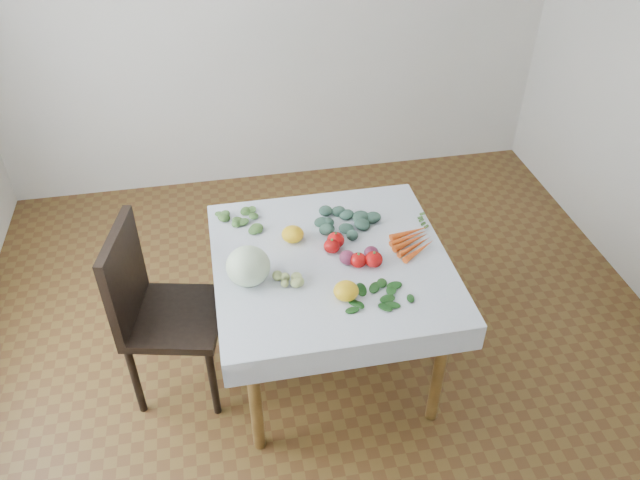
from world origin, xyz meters
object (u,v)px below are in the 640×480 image
object	(u,v)px
carrot_bunch	(413,241)
cabbage	(248,266)
table	(331,275)
heirloom_back	(293,234)
chair	(154,304)

from	to	relation	value
carrot_bunch	cabbage	bearing A→B (deg)	-171.70
table	carrot_bunch	distance (m)	0.44
heirloom_back	carrot_bunch	world-z (taller)	heirloom_back
table	heirloom_back	distance (m)	0.28
heirloom_back	carrot_bunch	size ratio (longest dim) A/B	0.42
cabbage	heirloom_back	xyz separation A→B (m)	(0.24, 0.26, -0.05)
cabbage	heirloom_back	bearing A→B (deg)	46.92
cabbage	carrot_bunch	distance (m)	0.83
table	cabbage	world-z (taller)	cabbage
heirloom_back	carrot_bunch	distance (m)	0.60
table	chair	size ratio (longest dim) A/B	1.00
table	cabbage	xyz separation A→B (m)	(-0.40, -0.08, 0.19)
table	chair	distance (m)	0.87
table	cabbage	bearing A→B (deg)	-168.40
table	chair	bearing A→B (deg)	176.92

